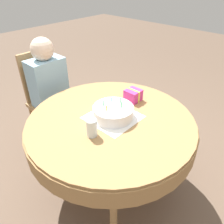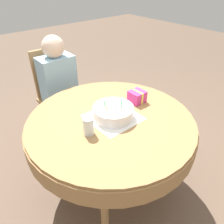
% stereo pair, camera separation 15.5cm
% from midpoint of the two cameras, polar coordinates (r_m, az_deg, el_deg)
% --- Properties ---
extents(ground_plane, '(12.00, 12.00, 0.00)m').
position_cam_midpoint_polar(ground_plane, '(2.08, 1.97, -18.36)').
color(ground_plane, brown).
extents(dining_table, '(1.22, 1.22, 0.73)m').
position_cam_midpoint_polar(dining_table, '(1.62, 2.41, -4.25)').
color(dining_table, '#9E7547').
rests_on(dining_table, ground_plane).
extents(chair, '(0.39, 0.39, 0.97)m').
position_cam_midpoint_polar(chair, '(2.39, -12.38, 4.92)').
color(chair, '#A37A4C').
rests_on(chair, ground_plane).
extents(person, '(0.34, 0.31, 1.13)m').
position_cam_midpoint_polar(person, '(2.24, -11.69, 7.87)').
color(person, beige).
rests_on(person, ground_plane).
extents(napkin, '(0.34, 0.34, 0.00)m').
position_cam_midpoint_polar(napkin, '(1.58, 3.13, -1.44)').
color(napkin, white).
rests_on(napkin, dining_table).
extents(birthday_cake, '(0.29, 0.29, 0.13)m').
position_cam_midpoint_polar(birthday_cake, '(1.56, 3.18, -0.12)').
color(birthday_cake, white).
rests_on(birthday_cake, dining_table).
extents(drinking_glass, '(0.07, 0.07, 0.12)m').
position_cam_midpoint_polar(drinking_glass, '(1.40, -3.04, -3.83)').
color(drinking_glass, silver).
rests_on(drinking_glass, dining_table).
extents(gift_box, '(0.11, 0.12, 0.10)m').
position_cam_midpoint_polar(gift_box, '(1.76, 9.06, 3.93)').
color(gift_box, '#D13384').
rests_on(gift_box, dining_table).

